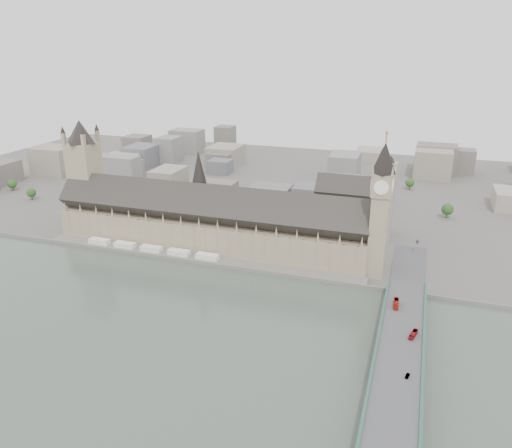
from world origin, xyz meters
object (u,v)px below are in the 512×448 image
(red_bus_south, at_px, (413,334))
(elizabeth_tower, at_px, (381,201))
(car_approach, at_px, (417,242))
(westminster_bridge, at_px, (400,346))
(westminster_abbey, at_px, (356,206))
(victoria_tower, at_px, (85,171))
(car_silver, at_px, (407,376))
(red_bus_north, at_px, (396,303))
(palace_of_westminster, at_px, (209,222))

(red_bus_south, bearing_deg, elizabeth_tower, 123.24)
(elizabeth_tower, relative_size, car_approach, 20.34)
(elizabeth_tower, distance_m, westminster_bridge, 111.81)
(westminster_bridge, relative_size, car_approach, 61.48)
(westminster_bridge, relative_size, westminster_abbey, 4.78)
(westminster_abbey, bearing_deg, victoria_tower, -163.50)
(victoria_tower, height_order, car_silver, victoria_tower)
(red_bus_north, distance_m, car_silver, 70.51)
(victoria_tower, bearing_deg, westminster_abbey, 16.50)
(westminster_bridge, bearing_deg, car_approach, 88.32)
(red_bus_south, bearing_deg, red_bus_north, 124.63)
(westminster_abbey, bearing_deg, palace_of_westminster, -145.83)
(victoria_tower, relative_size, westminster_abbey, 1.47)
(elizabeth_tower, relative_size, car_silver, 25.63)
(car_silver, bearing_deg, car_approach, 101.45)
(westminster_abbey, xyz_separation_m, car_silver, (56.00, -216.64, -14.14))
(elizabeth_tower, xyz_separation_m, westminster_bridge, (24.00, -95.50, -52.96))
(red_bus_south, xyz_separation_m, car_silver, (-1.30, -37.84, -0.72))
(palace_of_westminster, height_order, victoria_tower, victoria_tower)
(victoria_tower, relative_size, westminster_bridge, 0.31)
(red_bus_south, height_order, car_approach, red_bus_south)
(palace_of_westminster, xyz_separation_m, car_approach, (166.31, 40.27, -11.69))
(elizabeth_tower, bearing_deg, westminster_bridge, -75.89)
(victoria_tower, xyz_separation_m, car_approach, (288.31, 33.97, -44.19))
(victoria_tower, bearing_deg, car_silver, -27.07)
(red_bus_north, bearing_deg, car_approach, 82.87)
(red_bus_south, bearing_deg, westminster_abbey, 122.79)
(palace_of_westminster, relative_size, red_bus_north, 21.60)
(palace_of_westminster, relative_size, victoria_tower, 2.65)
(victoria_tower, xyz_separation_m, westminster_bridge, (284.00, -113.50, -50.08))
(westminster_abbey, height_order, red_bus_north, westminster_abbey)
(red_bus_north, relative_size, car_approach, 2.32)
(red_bus_north, relative_size, car_silver, 2.93)
(westminster_bridge, distance_m, westminster_abbey, 190.56)
(elizabeth_tower, distance_m, car_approach, 75.62)
(car_silver, bearing_deg, westminster_abbey, 115.75)
(westminster_abbey, bearing_deg, red_bus_north, -72.64)
(red_bus_north, bearing_deg, elizabeth_tower, 105.19)
(victoria_tower, relative_size, car_silver, 23.85)
(westminster_abbey, distance_m, red_bus_south, 188.23)
(westminster_bridge, bearing_deg, elizabeth_tower, 104.11)
(westminster_bridge, height_order, car_silver, car_silver)
(victoria_tower, height_order, westminster_bridge, victoria_tower)
(elizabeth_tower, bearing_deg, victoria_tower, 176.04)
(westminster_abbey, height_order, red_bus_south, westminster_abbey)
(elizabeth_tower, height_order, victoria_tower, elizabeth_tower)
(elizabeth_tower, bearing_deg, westminster_abbey, 107.29)
(elizabeth_tower, distance_m, victoria_tower, 260.64)
(car_approach, bearing_deg, car_silver, -91.09)
(palace_of_westminster, height_order, westminster_abbey, westminster_abbey)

